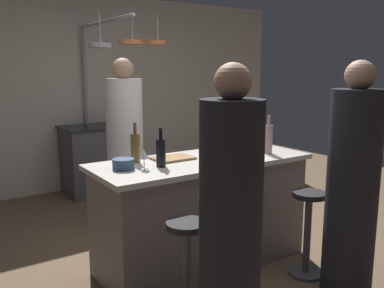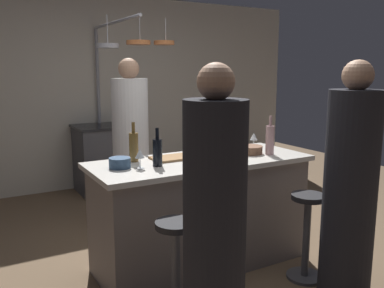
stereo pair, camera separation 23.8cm
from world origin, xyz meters
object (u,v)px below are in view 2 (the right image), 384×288
at_px(wine_bottle_red, 217,140).
at_px(wine_glass_near_left_guest, 254,137).
at_px(mixing_bowl_blue, 120,163).
at_px(wine_bottle_rose, 270,139).
at_px(stove_range, 107,158).
at_px(wine_bottle_amber, 134,146).
at_px(wine_glass_near_right_guest, 140,155).
at_px(cutting_board, 172,158).
at_px(guest_left, 214,227).
at_px(mixing_bowl_wooden, 250,150).
at_px(mixing_bowl_steel, 223,155).
at_px(chef, 131,150).
at_px(guest_right, 350,194).
at_px(pepper_mill, 205,152).
at_px(bar_stool_right, 307,233).
at_px(wine_bottle_dark, 157,152).
at_px(bar_stool_left, 176,267).
at_px(wine_bottle_green, 236,148).

xyz_separation_m(wine_bottle_red, wine_glass_near_left_guest, (0.41, 0.01, -0.01)).
bearing_deg(mixing_bowl_blue, wine_bottle_rose, -7.35).
bearing_deg(stove_range, wine_bottle_rose, -76.95).
relative_size(wine_bottle_amber, wine_bottle_rose, 0.95).
relative_size(wine_glass_near_right_guest, wine_glass_near_left_guest, 1.00).
bearing_deg(cutting_board, guest_left, -105.43).
height_order(wine_bottle_rose, mixing_bowl_wooden, wine_bottle_rose).
bearing_deg(mixing_bowl_steel, wine_bottle_rose, -8.15).
bearing_deg(wine_glass_near_right_guest, chef, 71.82).
height_order(guest_right, pepper_mill, guest_right).
xyz_separation_m(guest_right, wine_glass_near_right_guest, (-1.15, 0.92, 0.23)).
distance_m(chef, wine_glass_near_left_guest, 1.28).
bearing_deg(wine_glass_near_left_guest, wine_bottle_amber, 177.81).
bearing_deg(wine_bottle_red, wine_glass_near_left_guest, 1.86).
bearing_deg(pepper_mill, mixing_bowl_blue, 156.33).
xyz_separation_m(guest_right, wine_bottle_amber, (-1.09, 1.16, 0.24)).
distance_m(bar_stool_right, guest_left, 1.21).
relative_size(cutting_board, mixing_bowl_steel, 2.05).
bearing_deg(guest_right, wine_glass_near_left_guest, 87.32).
bearing_deg(guest_left, wine_glass_near_left_guest, 44.50).
bearing_deg(wine_bottle_dark, mixing_bowl_blue, 163.11).
height_order(wine_glass_near_right_guest, mixing_bowl_wooden, wine_glass_near_right_guest).
distance_m(bar_stool_right, cutting_board, 1.20).
xyz_separation_m(stove_range, chef, (-0.18, -1.35, 0.35)).
xyz_separation_m(guest_right, wine_bottle_red, (-0.36, 1.11, 0.24)).
bearing_deg(chef, wine_bottle_red, -67.14).
height_order(wine_glass_near_left_guest, mixing_bowl_wooden, wine_glass_near_left_guest).
bearing_deg(mixing_bowl_blue, wine_glass_near_left_guest, 4.72).
xyz_separation_m(wine_bottle_red, wine_bottle_amber, (-0.74, 0.06, 0.01)).
xyz_separation_m(bar_stool_right, wine_bottle_red, (-0.34, 0.75, 0.64)).
relative_size(cutting_board, wine_bottle_red, 1.08).
height_order(guest_right, mixing_bowl_steel, guest_right).
bearing_deg(wine_bottle_red, bar_stool_left, -136.59).
bearing_deg(bar_stool_right, wine_bottle_rose, 87.59).
height_order(wine_bottle_amber, mixing_bowl_wooden, wine_bottle_amber).
xyz_separation_m(chef, wine_bottle_dark, (-0.23, -1.15, 0.21)).
bearing_deg(bar_stool_left, guest_left, -82.95).
bearing_deg(mixing_bowl_blue, pepper_mill, -23.67).
xyz_separation_m(bar_stool_left, wine_bottle_rose, (1.16, 0.49, 0.65)).
height_order(guest_left, wine_glass_near_right_guest, guest_left).
bearing_deg(wine_glass_near_left_guest, chef, 130.51).
xyz_separation_m(guest_right, pepper_mill, (-0.69, 0.76, 0.23)).
xyz_separation_m(bar_stool_left, pepper_mill, (0.46, 0.40, 0.63)).
relative_size(guest_right, wine_bottle_dark, 5.80).
bearing_deg(wine_bottle_red, wine_bottle_green, -100.30).
relative_size(guest_left, mixing_bowl_wooden, 7.71).
distance_m(cutting_board, mixing_bowl_blue, 0.48).
height_order(bar_stool_left, guest_left, guest_left).
relative_size(guest_right, wine_bottle_rose, 5.09).
bearing_deg(wine_glass_near_left_guest, wine_bottle_green, -141.47).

